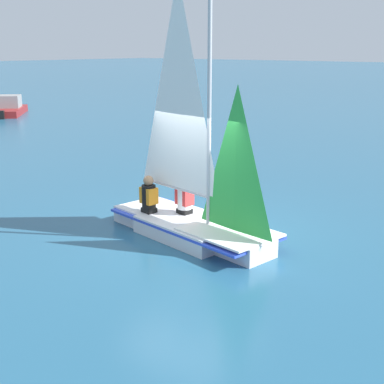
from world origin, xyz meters
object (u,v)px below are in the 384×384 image
Objects in this scene: sailboat_main at (192,203)px; motorboat_distant at (9,108)px; sailor_helm at (184,201)px; sailor_crew at (149,200)px.

sailboat_main reaches higher than motorboat_distant.
sailor_crew is at bearing -138.04° from sailor_helm.
sailor_crew is (1.05, 0.17, -0.10)m from sailboat_main.
sailboat_main is 23.25m from motorboat_distant.
sailboat_main is 1.07m from sailor_crew.
motorboat_distant is at bearing 164.62° from sailboat_main.
sailor_helm reaches higher than sailor_crew.
sailor_helm is 22.77m from motorboat_distant.
motorboat_distant is (21.35, -9.20, -0.35)m from sailboat_main.
sailor_crew is 0.30× the size of motorboat_distant.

